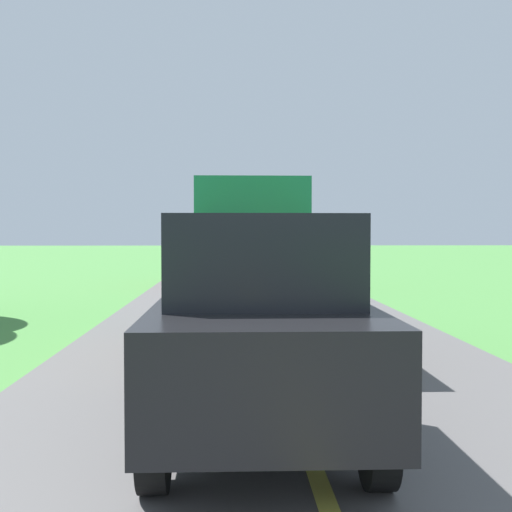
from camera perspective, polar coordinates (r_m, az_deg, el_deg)
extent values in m
cube|color=#2D2D30|center=(10.97, -0.08, -4.19)|extent=(0.90, 5.51, 0.24)
cube|color=brown|center=(10.95, -0.08, -3.15)|extent=(2.30, 5.80, 0.20)
cube|color=#197A4C|center=(12.86, -0.41, 2.30)|extent=(2.10, 1.90, 1.90)
cube|color=black|center=(13.82, -0.53, 3.65)|extent=(1.78, 0.02, 0.76)
cube|color=brown|center=(9.95, -6.27, 0.08)|extent=(0.08, 3.85, 1.10)
cube|color=brown|center=(10.05, 6.47, 0.09)|extent=(0.08, 3.85, 1.10)
cube|color=brown|center=(8.06, 0.68, -0.36)|extent=(2.30, 0.08, 1.10)
cube|color=brown|center=(11.82, -0.25, 0.39)|extent=(2.30, 0.08, 1.10)
cylinder|color=black|center=(12.78, -5.11, -3.77)|extent=(0.28, 1.00, 1.00)
cylinder|color=black|center=(12.84, 4.31, -3.74)|extent=(0.28, 1.00, 1.00)
cylinder|color=black|center=(9.41, -6.15, -5.84)|extent=(0.28, 1.00, 1.00)
cylinder|color=black|center=(9.50, 6.65, -5.77)|extent=(0.28, 1.00, 1.00)
ellipsoid|color=#7CC02B|center=(11.37, 1.81, 0.21)|extent=(0.46, 0.53, 0.50)
ellipsoid|color=#79C026|center=(9.18, 1.63, 1.48)|extent=(0.55, 0.51, 0.44)
ellipsoid|color=#8FAF2E|center=(9.04, 1.71, -2.40)|extent=(0.55, 0.70, 0.46)
ellipsoid|color=#86C121|center=(10.69, 3.50, -0.27)|extent=(0.58, 0.62, 0.48)
ellipsoid|color=#8FBB35|center=(10.14, 5.00, 1.54)|extent=(0.55, 0.68, 0.41)
ellipsoid|color=#77B92C|center=(10.97, -4.27, 0.11)|extent=(0.52, 0.60, 0.40)
ellipsoid|color=#86B924|center=(9.98, 1.64, -0.12)|extent=(0.50, 0.56, 0.43)
ellipsoid|color=#82B728|center=(9.35, 2.43, -2.49)|extent=(0.56, 0.56, 0.42)
ellipsoid|color=#77AC2A|center=(8.93, -4.30, -0.33)|extent=(0.47, 0.54, 0.51)
cube|color=#2D2D30|center=(23.34, -1.09, -0.92)|extent=(0.90, 5.51, 0.24)
cube|color=brown|center=(23.33, -1.09, -0.43)|extent=(2.30, 5.80, 0.20)
cube|color=red|center=(25.26, -1.18, 2.14)|extent=(2.10, 1.90, 1.90)
cube|color=black|center=(26.22, -1.21, 2.86)|extent=(1.78, 0.02, 0.76)
cube|color=maroon|center=(22.35, -3.88, 1.13)|extent=(0.08, 3.85, 1.10)
cube|color=maroon|center=(22.39, 1.80, 1.14)|extent=(0.08, 3.85, 1.10)
cube|color=maroon|center=(20.46, -0.93, 1.06)|extent=(2.30, 0.08, 1.10)
cube|color=maroon|center=(24.23, -1.13, 1.20)|extent=(2.30, 0.08, 1.10)
cylinder|color=black|center=(25.15, -3.56, -0.94)|extent=(0.28, 1.00, 1.00)
cylinder|color=black|center=(25.18, 1.22, -0.93)|extent=(0.28, 1.00, 1.00)
cylinder|color=black|center=(21.76, -3.77, -1.39)|extent=(0.28, 1.00, 1.00)
cylinder|color=black|center=(21.80, 1.76, -1.38)|extent=(0.28, 1.00, 1.00)
ellipsoid|color=#86BB30|center=(23.61, -3.01, 0.32)|extent=(0.46, 0.55, 0.49)
ellipsoid|color=#8FB238|center=(21.76, 0.29, 0.04)|extent=(0.51, 0.48, 0.48)
ellipsoid|color=#87B126|center=(21.64, -2.40, 0.16)|extent=(0.47, 0.45, 0.41)
ellipsoid|color=#7CAD37|center=(22.57, -2.44, 0.26)|extent=(0.40, 0.39, 0.47)
ellipsoid|color=#83AC21|center=(21.89, 0.84, 0.99)|extent=(0.51, 0.56, 0.39)
ellipsoid|color=#83BB29|center=(22.85, -2.26, 1.06)|extent=(0.45, 0.47, 0.50)
cube|color=black|center=(5.90, 0.24, -7.40)|extent=(1.70, 4.10, 0.80)
cube|color=black|center=(5.63, 0.33, -0.18)|extent=(1.44, 2.05, 0.70)
cylinder|color=black|center=(7.26, -6.37, -9.63)|extent=(0.20, 0.64, 0.64)
cylinder|color=black|center=(7.31, 5.93, -9.54)|extent=(0.20, 0.64, 0.64)
cylinder|color=black|center=(4.80, -8.65, -15.72)|extent=(0.20, 0.64, 0.64)
cylinder|color=black|center=(4.88, 10.33, -15.43)|extent=(0.20, 0.64, 0.64)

